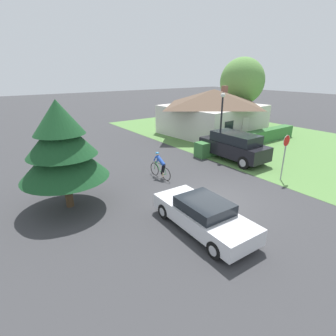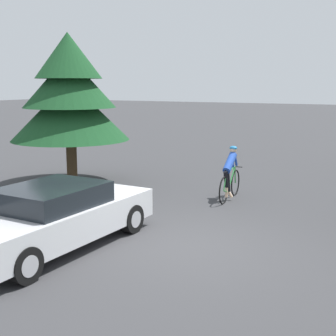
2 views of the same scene
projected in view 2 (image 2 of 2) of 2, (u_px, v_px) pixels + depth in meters
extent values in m
plane|color=#38383A|center=(184.00, 246.00, 9.44)|extent=(140.00, 140.00, 0.00)
cube|color=silver|center=(55.00, 220.00, 9.28)|extent=(1.92, 4.58, 0.61)
cube|color=black|center=(52.00, 196.00, 9.15)|extent=(1.62, 2.04, 0.41)
cylinder|color=black|center=(76.00, 209.00, 11.02)|extent=(0.29, 0.64, 0.63)
cylinder|color=#ADADB2|center=(76.00, 209.00, 11.02)|extent=(0.29, 0.38, 0.37)
cylinder|color=black|center=(131.00, 219.00, 10.25)|extent=(0.29, 0.64, 0.63)
cylinder|color=#ADADB2|center=(131.00, 219.00, 10.25)|extent=(0.29, 0.38, 0.37)
cylinder|color=black|center=(24.00, 265.00, 7.63)|extent=(0.29, 0.64, 0.63)
cylinder|color=#ADADB2|center=(24.00, 265.00, 7.63)|extent=(0.29, 0.38, 0.37)
torus|color=black|center=(224.00, 190.00, 12.73)|extent=(0.09, 0.78, 0.77)
torus|color=black|center=(235.00, 183.00, 13.71)|extent=(0.09, 0.78, 0.77)
cylinder|color=#338C3F|center=(227.00, 183.00, 12.94)|extent=(0.05, 0.19, 0.59)
cylinder|color=#338C3F|center=(231.00, 179.00, 13.30)|extent=(0.08, 0.68, 0.65)
cylinder|color=#338C3F|center=(231.00, 170.00, 13.18)|extent=(0.09, 0.81, 0.09)
cylinder|color=#338C3F|center=(226.00, 191.00, 12.89)|extent=(0.06, 0.36, 0.16)
cylinder|color=#338C3F|center=(225.00, 182.00, 12.78)|extent=(0.04, 0.23, 0.46)
cylinder|color=#338C3F|center=(235.00, 175.00, 13.62)|extent=(0.04, 0.13, 0.51)
cylinder|color=black|center=(235.00, 167.00, 13.54)|extent=(0.44, 0.05, 0.02)
ellipsoid|color=black|center=(226.00, 172.00, 12.82)|extent=(0.09, 0.20, 0.05)
cylinder|color=black|center=(226.00, 179.00, 12.85)|extent=(0.13, 0.26, 0.49)
cylinder|color=black|center=(228.00, 181.00, 13.01)|extent=(0.13, 0.27, 0.64)
cylinder|color=beige|center=(226.00, 192.00, 12.99)|extent=(0.08, 0.08, 0.30)
cylinder|color=beige|center=(230.00, 194.00, 13.12)|extent=(0.17, 0.08, 0.21)
cylinder|color=#264CB2|center=(230.00, 163.00, 13.05)|extent=(0.26, 0.73, 0.56)
cylinder|color=#264CB2|center=(232.00, 162.00, 13.30)|extent=(0.09, 0.27, 0.36)
cylinder|color=#264CB2|center=(236.00, 160.00, 13.54)|extent=(0.09, 0.27, 0.36)
sphere|color=beige|center=(233.00, 150.00, 13.27)|extent=(0.19, 0.19, 0.19)
ellipsoid|color=#267FBF|center=(233.00, 148.00, 13.26)|extent=(0.22, 0.18, 0.12)
cylinder|color=#4C3823|center=(72.00, 162.00, 15.28)|extent=(0.34, 0.34, 1.45)
cone|color=#194723|center=(70.00, 110.00, 14.98)|extent=(3.78, 3.78, 1.89)
cone|color=#194723|center=(69.00, 81.00, 14.82)|extent=(2.95, 2.95, 1.66)
cone|color=#194723|center=(68.00, 55.00, 14.68)|extent=(2.12, 2.12, 1.43)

